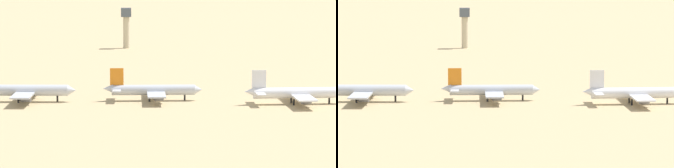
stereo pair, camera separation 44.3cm
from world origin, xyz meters
The scene contains 5 objects.
ground centered at (0.00, 0.00, 0.00)m, with size 4000.00×4000.00×0.00m, color tan.
parked_jet_teal_3 centered at (-45.80, 1.61, 3.89)m, with size 35.89×30.11×11.87m.
parked_jet_orange_4 centered at (-2.27, 2.92, 3.65)m, with size 33.59×28.11×11.13m.
parked_jet_white_5 centered at (44.99, -5.69, 3.75)m, with size 34.63×29.09×11.44m.
control_tower centered at (-14.04, 176.78, 12.45)m, with size 5.20×5.20×20.63m.
Camera 2 is at (-4.56, -325.49, 51.60)m, focal length 105.31 mm.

